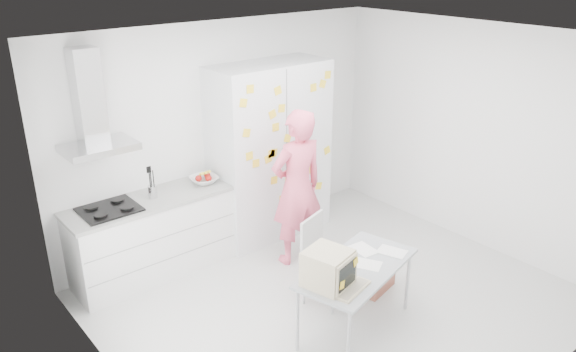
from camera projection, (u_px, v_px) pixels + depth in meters
floor at (335, 300)px, 5.94m from camera, size 4.50×4.00×0.02m
walls at (291, 162)px, 5.94m from camera, size 4.52×4.01×2.70m
ceiling at (344, 40)px, 4.92m from camera, size 4.50×4.00×0.02m
counter_run at (153, 235)px, 6.27m from camera, size 1.84×0.63×1.28m
range_hood at (91, 111)px, 5.53m from camera, size 0.70×0.48×1.01m
tall_cabinet at (270, 151)px, 6.98m from camera, size 1.50×0.68×2.20m
person at (297, 188)px, 6.36m from camera, size 0.72×0.51×1.85m
desk at (340, 270)px, 5.02m from camera, size 1.41×0.94×1.03m
chair at (321, 255)px, 5.75m from camera, size 0.53×0.53×0.94m
cardboard_box at (372, 273)px, 6.08m from camera, size 0.51×0.44×0.39m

